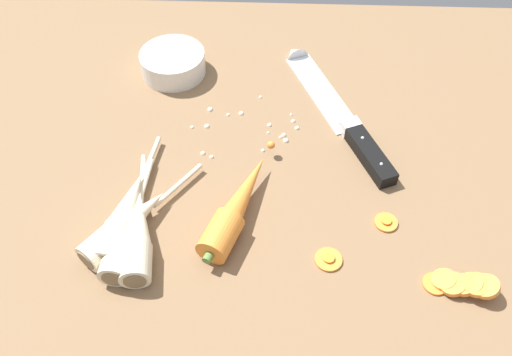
{
  "coord_description": "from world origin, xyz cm",
  "views": [
    {
      "loc": [
        1.97,
        -51.86,
        60.73
      ],
      "look_at": [
        0.0,
        -2.0,
        1.5
      ],
      "focal_mm": 38.37,
      "sensor_mm": 36.0,
      "label": 1
    }
  ],
  "objects_px": {
    "carrot_slice_stray_near": "(329,259)",
    "carrot_slice_stray_mid": "(386,222)",
    "whole_carrot": "(237,207)",
    "parsnip_front": "(127,234)",
    "chefs_knife": "(333,106)",
    "carrot_slice_stack": "(461,284)",
    "prep_bowl": "(173,62)",
    "parsnip_back": "(125,215)",
    "parsnip_mid_right": "(138,234)",
    "parsnip_mid_left": "(127,225)"
  },
  "relations": [
    {
      "from": "parsnip_back",
      "to": "prep_bowl",
      "type": "xyz_separation_m",
      "value": [
        0.02,
        0.32,
        0.0
      ]
    },
    {
      "from": "parsnip_back",
      "to": "whole_carrot",
      "type": "bearing_deg",
      "value": 7.21
    },
    {
      "from": "whole_carrot",
      "to": "parsnip_back",
      "type": "xyz_separation_m",
      "value": [
        -0.15,
        -0.02,
        -0.0
      ]
    },
    {
      "from": "chefs_knife",
      "to": "whole_carrot",
      "type": "relative_size",
      "value": 1.57
    },
    {
      "from": "parsnip_front",
      "to": "parsnip_back",
      "type": "distance_m",
      "value": 0.03
    },
    {
      "from": "chefs_knife",
      "to": "carrot_slice_stack",
      "type": "bearing_deg",
      "value": -66.51
    },
    {
      "from": "whole_carrot",
      "to": "carrot_slice_stray_mid",
      "type": "distance_m",
      "value": 0.2
    },
    {
      "from": "parsnip_mid_left",
      "to": "parsnip_mid_right",
      "type": "height_order",
      "value": "same"
    },
    {
      "from": "chefs_knife",
      "to": "carrot_slice_stray_mid",
      "type": "distance_m",
      "value": 0.23
    },
    {
      "from": "parsnip_mid_left",
      "to": "whole_carrot",
      "type": "bearing_deg",
      "value": 14.02
    },
    {
      "from": "parsnip_front",
      "to": "parsnip_mid_left",
      "type": "height_order",
      "value": "same"
    },
    {
      "from": "chefs_knife",
      "to": "carrot_slice_stray_mid",
      "type": "bearing_deg",
      "value": -75.07
    },
    {
      "from": "whole_carrot",
      "to": "parsnip_back",
      "type": "relative_size",
      "value": 0.92
    },
    {
      "from": "parsnip_mid_right",
      "to": "parsnip_back",
      "type": "height_order",
      "value": "same"
    },
    {
      "from": "parsnip_mid_left",
      "to": "parsnip_back",
      "type": "height_order",
      "value": "same"
    },
    {
      "from": "whole_carrot",
      "to": "parsnip_back",
      "type": "distance_m",
      "value": 0.15
    },
    {
      "from": "chefs_knife",
      "to": "carrot_slice_stack",
      "type": "height_order",
      "value": "carrot_slice_stack"
    },
    {
      "from": "whole_carrot",
      "to": "parsnip_mid_left",
      "type": "bearing_deg",
      "value": -165.98
    },
    {
      "from": "whole_carrot",
      "to": "parsnip_back",
      "type": "bearing_deg",
      "value": -172.79
    },
    {
      "from": "whole_carrot",
      "to": "prep_bowl",
      "type": "height_order",
      "value": "whole_carrot"
    },
    {
      "from": "parsnip_mid_right",
      "to": "parsnip_front",
      "type": "bearing_deg",
      "value": -174.68
    },
    {
      "from": "parsnip_mid_left",
      "to": "carrot_slice_stray_near",
      "type": "distance_m",
      "value": 0.27
    },
    {
      "from": "whole_carrot",
      "to": "carrot_slice_stack",
      "type": "height_order",
      "value": "whole_carrot"
    },
    {
      "from": "carrot_slice_stray_near",
      "to": "prep_bowl",
      "type": "bearing_deg",
      "value": 124.08
    },
    {
      "from": "parsnip_back",
      "to": "carrot_slice_stray_mid",
      "type": "relative_size",
      "value": 7.17
    },
    {
      "from": "chefs_knife",
      "to": "parsnip_front",
      "type": "xyz_separation_m",
      "value": [
        -0.28,
        -0.27,
        0.01
      ]
    },
    {
      "from": "chefs_knife",
      "to": "carrot_slice_stray_near",
      "type": "bearing_deg",
      "value": -94.04
    },
    {
      "from": "parsnip_back",
      "to": "parsnip_mid_right",
      "type": "bearing_deg",
      "value": -52.96
    },
    {
      "from": "parsnip_back",
      "to": "carrot_slice_stray_near",
      "type": "bearing_deg",
      "value": -9.95
    },
    {
      "from": "parsnip_back",
      "to": "parsnip_front",
      "type": "bearing_deg",
      "value": -75.02
    },
    {
      "from": "parsnip_front",
      "to": "prep_bowl",
      "type": "relative_size",
      "value": 1.87
    },
    {
      "from": "parsnip_front",
      "to": "carrot_slice_stray_mid",
      "type": "height_order",
      "value": "parsnip_front"
    },
    {
      "from": "parsnip_mid_left",
      "to": "chefs_knife",
      "type": "bearing_deg",
      "value": 42.12
    },
    {
      "from": "parsnip_back",
      "to": "carrot_slice_stack",
      "type": "bearing_deg",
      "value": -10.73
    },
    {
      "from": "prep_bowl",
      "to": "parsnip_front",
      "type": "bearing_deg",
      "value": -91.86
    },
    {
      "from": "parsnip_back",
      "to": "carrot_slice_stray_near",
      "type": "relative_size",
      "value": 6.4
    },
    {
      "from": "parsnip_mid_left",
      "to": "prep_bowl",
      "type": "xyz_separation_m",
      "value": [
        0.01,
        0.34,
        0.0
      ]
    },
    {
      "from": "carrot_slice_stray_near",
      "to": "carrot_slice_stray_mid",
      "type": "height_order",
      "value": "same"
    },
    {
      "from": "whole_carrot",
      "to": "prep_bowl",
      "type": "distance_m",
      "value": 0.33
    },
    {
      "from": "parsnip_mid_right",
      "to": "carrot_slice_stack",
      "type": "distance_m",
      "value": 0.41
    },
    {
      "from": "parsnip_mid_right",
      "to": "carrot_slice_stack",
      "type": "relative_size",
      "value": 2.46
    },
    {
      "from": "parsnip_mid_left",
      "to": "carrot_slice_stack",
      "type": "xyz_separation_m",
      "value": [
        0.42,
        -0.06,
        -0.01
      ]
    },
    {
      "from": "parsnip_mid_right",
      "to": "prep_bowl",
      "type": "distance_m",
      "value": 0.35
    },
    {
      "from": "carrot_slice_stray_near",
      "to": "prep_bowl",
      "type": "relative_size",
      "value": 0.33
    },
    {
      "from": "chefs_knife",
      "to": "parsnip_mid_left",
      "type": "xyz_separation_m",
      "value": [
        -0.28,
        -0.26,
        0.01
      ]
    },
    {
      "from": "whole_carrot",
      "to": "parsnip_front",
      "type": "height_order",
      "value": "whole_carrot"
    },
    {
      "from": "whole_carrot",
      "to": "parsnip_back",
      "type": "height_order",
      "value": "whole_carrot"
    },
    {
      "from": "carrot_slice_stack",
      "to": "parsnip_back",
      "type": "bearing_deg",
      "value": 169.27
    },
    {
      "from": "carrot_slice_stray_near",
      "to": "whole_carrot",
      "type": "bearing_deg",
      "value": 151.56
    },
    {
      "from": "chefs_knife",
      "to": "carrot_slice_stack",
      "type": "distance_m",
      "value": 0.35
    }
  ]
}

